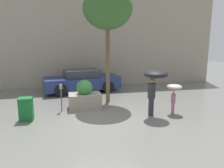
{
  "coord_description": "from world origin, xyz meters",
  "views": [
    {
      "loc": [
        -1.37,
        -8.14,
        3.06
      ],
      "look_at": [
        0.68,
        1.6,
        1.05
      ],
      "focal_mm": 35.0,
      "sensor_mm": 36.0,
      "label": 1
    }
  ],
  "objects": [
    {
      "name": "parking_meter",
      "position": [
        -1.64,
        1.31,
        0.86
      ],
      "size": [
        0.14,
        0.14,
        1.18
      ],
      "color": "#595B60",
      "rests_on": "ground"
    },
    {
      "name": "street_tree",
      "position": [
        0.64,
        2.42,
        4.5
      ],
      "size": [
        2.35,
        2.35,
        5.53
      ],
      "color": "brown",
      "rests_on": "ground"
    },
    {
      "name": "ground_plane",
      "position": [
        0.0,
        0.0,
        0.0
      ],
      "size": [
        40.0,
        40.0,
        0.0
      ],
      "primitive_type": "plane",
      "color": "slate"
    },
    {
      "name": "building_facade",
      "position": [
        0.0,
        6.5,
        3.0
      ],
      "size": [
        18.0,
        0.3,
        6.0
      ],
      "color": "#9E937F",
      "rests_on": "ground"
    },
    {
      "name": "newspaper_box",
      "position": [
        -2.96,
        0.42,
        0.45
      ],
      "size": [
        0.5,
        0.44,
        0.9
      ],
      "color": "#19662D",
      "rests_on": "ground"
    },
    {
      "name": "planter_box",
      "position": [
        -0.61,
        1.48,
        0.53
      ],
      "size": [
        1.44,
        0.89,
        1.31
      ],
      "color": "gray",
      "rests_on": "ground"
    },
    {
      "name": "person_child",
      "position": [
        3.02,
        0.05,
        0.99
      ],
      "size": [
        0.63,
        0.63,
        1.24
      ],
      "rotation": [
        0.0,
        0.0,
        0.96
      ],
      "color": "#B76684",
      "rests_on": "ground"
    },
    {
      "name": "parked_car_near",
      "position": [
        -0.49,
        4.89,
        0.63
      ],
      "size": [
        4.65,
        2.47,
        1.32
      ],
      "rotation": [
        0.0,
        0.0,
        1.73
      ],
      "color": "navy",
      "rests_on": "ground"
    },
    {
      "name": "person_adult",
      "position": [
        2.06,
        -0.11,
        1.5
      ],
      "size": [
        0.97,
        0.97,
        1.89
      ],
      "rotation": [
        0.0,
        0.0,
        -0.43
      ],
      "color": "#2D2D33",
      "rests_on": "ground"
    }
  ]
}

